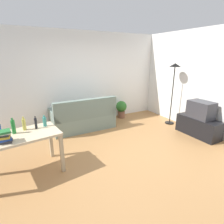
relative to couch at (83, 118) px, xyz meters
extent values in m
cube|color=#9E7042|center=(0.23, -1.59, -0.32)|extent=(5.20, 4.40, 0.02)
cube|color=white|center=(0.23, 0.61, 1.04)|extent=(5.20, 0.10, 2.70)
cube|color=silver|center=(2.83, -1.59, 1.04)|extent=(0.10, 4.40, 2.70)
cube|color=slate|center=(0.00, 0.06, -0.11)|extent=(1.73, 0.84, 0.40)
cube|color=slate|center=(0.00, -0.28, 0.35)|extent=(1.73, 0.16, 0.52)
cube|color=slate|center=(0.79, 0.06, 0.20)|extent=(0.16, 0.84, 0.22)
cube|color=slate|center=(-0.79, 0.06, 0.20)|extent=(0.16, 0.84, 0.22)
cube|color=black|center=(2.48, -1.86, -0.07)|extent=(0.44, 1.10, 0.48)
cube|color=#2D2D33|center=(2.48, -1.86, 0.39)|extent=(0.40, 0.60, 0.44)
cube|color=black|center=(2.69, -1.86, 0.39)|extent=(0.01, 0.52, 0.36)
cylinder|color=black|center=(2.48, -0.88, -0.29)|extent=(0.26, 0.26, 0.03)
cylinder|color=black|center=(2.48, -0.88, 0.56)|extent=(0.03, 0.03, 1.68)
cone|color=black|center=(2.48, -0.88, 1.45)|extent=(0.32, 0.32, 0.10)
cube|color=#C6B28E|center=(-1.62, -1.49, 0.43)|extent=(1.28, 0.84, 0.04)
cube|color=tan|center=(-1.03, -1.72, 0.05)|extent=(0.07, 0.07, 0.72)
cube|color=tan|center=(-1.10, -1.11, 0.05)|extent=(0.07, 0.07, 0.72)
cylinder|color=brown|center=(1.45, 0.31, -0.20)|extent=(0.24, 0.24, 0.22)
sphere|color=#2D6B28|center=(1.45, 0.31, 0.08)|extent=(0.36, 0.36, 0.36)
cylinder|color=#2347A3|center=(-1.92, -1.28, 0.53)|extent=(0.05, 0.05, 0.16)
cylinder|color=#1E722D|center=(-1.71, -1.38, 0.57)|extent=(0.06, 0.06, 0.23)
cylinder|color=#1E722D|center=(-1.71, -1.38, 0.71)|extent=(0.03, 0.03, 0.04)
cylinder|color=#BCB24C|center=(-1.54, -1.30, 0.56)|extent=(0.06, 0.06, 0.21)
cylinder|color=#BCB24C|center=(-1.54, -1.30, 0.68)|extent=(0.03, 0.03, 0.04)
cylinder|color=black|center=(-1.35, -1.32, 0.55)|extent=(0.04, 0.04, 0.19)
cylinder|color=black|center=(-1.35, -1.32, 0.66)|extent=(0.02, 0.02, 0.04)
cylinder|color=teal|center=(-1.20, -1.29, 0.54)|extent=(0.07, 0.07, 0.17)
cylinder|color=teal|center=(-1.20, -1.29, 0.64)|extent=(0.03, 0.03, 0.04)
cube|color=#333338|center=(-1.85, -1.69, 0.47)|extent=(0.22, 0.15, 0.04)
cube|color=navy|center=(-1.84, -1.69, 0.51)|extent=(0.20, 0.17, 0.04)
cube|color=#B7932D|center=(-1.85, -1.69, 0.55)|extent=(0.19, 0.19, 0.03)
cube|color=#333338|center=(-1.85, -1.69, 0.58)|extent=(0.19, 0.16, 0.03)
cube|color=beige|center=(-1.85, -1.69, 0.60)|extent=(0.20, 0.13, 0.02)
cube|color=#236B33|center=(-1.84, -1.70, 0.63)|extent=(0.20, 0.18, 0.03)
camera|label=1|loc=(-1.60, -4.64, 1.72)|focal=28.97mm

